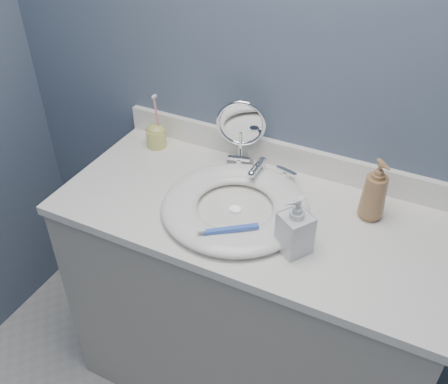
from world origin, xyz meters
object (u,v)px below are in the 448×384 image
Objects in this scene: makeup_mirror at (241,131)px; soap_bottle_amber at (375,190)px; soap_bottle_clear at (296,225)px; toothbrush_holder at (156,135)px.

soap_bottle_amber is (0.47, -0.08, -0.03)m from makeup_mirror.
soap_bottle_amber is 1.11× the size of soap_bottle_clear.
toothbrush_holder is (-0.79, 0.05, -0.05)m from soap_bottle_amber.
makeup_mirror reaches higher than soap_bottle_clear.
makeup_mirror is at bearing 4.36° from toothbrush_holder.
makeup_mirror reaches higher than toothbrush_holder.
makeup_mirror is 0.33m from toothbrush_holder.
makeup_mirror reaches higher than soap_bottle_amber.
soap_bottle_amber is 0.79m from toothbrush_holder.
makeup_mirror is 1.23× the size of soap_bottle_amber.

